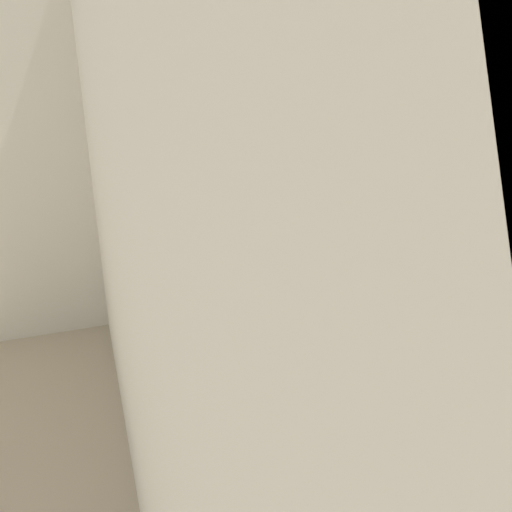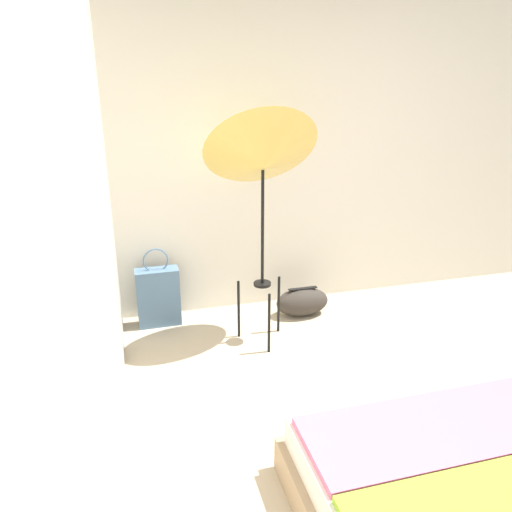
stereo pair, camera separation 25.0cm
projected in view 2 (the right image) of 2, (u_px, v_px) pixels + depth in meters
The scene contains 6 objects.
ground_plane at pixel (433, 485), 2.46m from camera, with size 14.00×14.00×0.00m, color tan.
wall_back at pixel (292, 151), 4.01m from camera, with size 8.00×0.05×2.60m.
wall_side_left at pixel (98, 199), 2.54m from camera, with size 0.05×8.00×2.60m.
photo_umbrella at pixel (263, 159), 3.30m from camera, with size 0.78×0.66×1.72m.
tote_bag at pixel (158, 296), 3.93m from camera, with size 0.33×0.14×0.64m.
duffel_bag at pixel (302, 302), 4.12m from camera, with size 0.44×0.23×0.24m.
Camera 2 is at (-1.34, -1.61, 1.93)m, focal length 35.00 mm.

